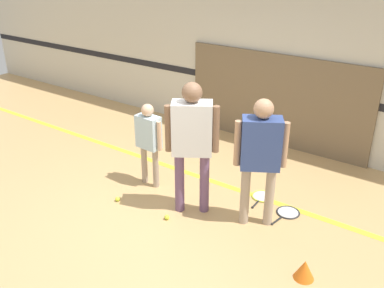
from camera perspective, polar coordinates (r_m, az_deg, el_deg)
ground_plane at (r=5.78m, az=-2.09°, el=-9.06°), size 16.00×16.00×0.00m
wall_back at (r=7.41m, az=11.19°, el=11.73°), size 16.00×0.07×3.20m
wall_panel at (r=7.54m, az=11.06°, el=5.71°), size 3.33×0.05×1.61m
floor_stripe at (r=6.46m, az=3.12°, el=-5.08°), size 14.40×0.10×0.01m
person_instructor at (r=5.29m, az=-0.00°, el=1.19°), size 0.58×0.50×1.78m
person_student_left at (r=6.08m, az=-5.81°, el=1.05°), size 0.48×0.21×1.26m
person_student_right at (r=5.12m, az=9.14°, el=-0.80°), size 0.56×0.46×1.67m
racket_spare_on_floor at (r=6.16m, az=9.37°, el=-6.94°), size 0.33×0.52×0.03m
racket_second_spare at (r=5.88m, az=12.59°, el=-8.95°), size 0.36×0.56×0.03m
tennis_ball_near_instructor at (r=5.63m, az=-3.41°, el=-9.71°), size 0.07×0.07×0.07m
tennis_ball_by_spare_racket at (r=6.33m, az=10.73°, el=-5.86°), size 0.07×0.07×0.07m
tennis_ball_stray_left at (r=6.07m, az=-9.90°, el=-7.25°), size 0.07×0.07×0.07m
training_cone at (r=4.87m, az=14.77°, el=-15.88°), size 0.22×0.22×0.23m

